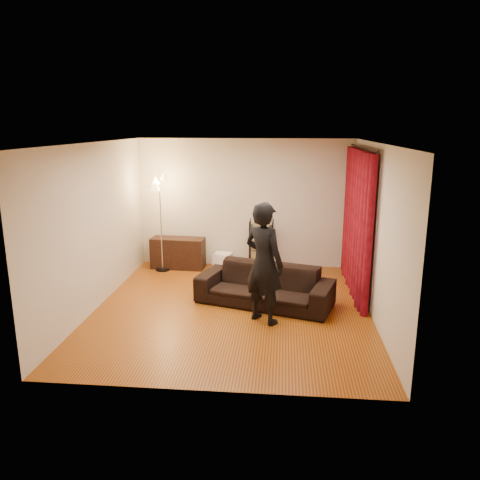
# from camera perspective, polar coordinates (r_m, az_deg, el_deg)

# --- Properties ---
(floor) EXTENTS (5.00, 5.00, 0.00)m
(floor) POSITION_cam_1_polar(r_m,az_deg,el_deg) (7.86, -0.94, -8.31)
(floor) COLOR #955411
(floor) RESTS_ON ground
(ceiling) EXTENTS (5.00, 5.00, 0.00)m
(ceiling) POSITION_cam_1_polar(r_m,az_deg,el_deg) (7.29, -1.03, 11.75)
(ceiling) COLOR white
(ceiling) RESTS_ON ground
(wall_back) EXTENTS (5.00, 0.00, 5.00)m
(wall_back) POSITION_cam_1_polar(r_m,az_deg,el_deg) (9.90, 0.62, 4.46)
(wall_back) COLOR beige
(wall_back) RESTS_ON ground
(wall_front) EXTENTS (5.00, 0.00, 5.00)m
(wall_front) POSITION_cam_1_polar(r_m,az_deg,el_deg) (5.07, -4.12, -4.80)
(wall_front) COLOR beige
(wall_front) RESTS_ON ground
(wall_left) EXTENTS (0.00, 5.00, 5.00)m
(wall_left) POSITION_cam_1_polar(r_m,az_deg,el_deg) (8.02, -17.17, 1.60)
(wall_left) COLOR beige
(wall_left) RESTS_ON ground
(wall_right) EXTENTS (0.00, 5.00, 5.00)m
(wall_right) POSITION_cam_1_polar(r_m,az_deg,el_deg) (7.55, 16.24, 0.93)
(wall_right) COLOR beige
(wall_right) RESTS_ON ground
(curtain_rod) EXTENTS (0.04, 2.65, 0.04)m
(curtain_rod) POSITION_cam_1_polar(r_m,az_deg,el_deg) (8.48, 14.74, 10.80)
(curtain_rod) COLOR black
(curtain_rod) RESTS_ON wall_right
(curtain) EXTENTS (0.22, 2.65, 2.55)m
(curtain) POSITION_cam_1_polar(r_m,az_deg,el_deg) (8.63, 14.08, 2.13)
(curtain) COLOR maroon
(curtain) RESTS_ON ground
(sofa) EXTENTS (2.43, 1.51, 0.66)m
(sofa) POSITION_cam_1_polar(r_m,az_deg,el_deg) (7.94, 3.01, -5.55)
(sofa) COLOR black
(sofa) RESTS_ON ground
(person) EXTENTS (0.82, 0.77, 1.88)m
(person) POSITION_cam_1_polar(r_m,az_deg,el_deg) (7.07, 2.94, -2.84)
(person) COLOR black
(person) RESTS_ON ground
(media_cabinet) EXTENTS (1.14, 0.49, 0.65)m
(media_cabinet) POSITION_cam_1_polar(r_m,az_deg,el_deg) (10.00, -7.56, -1.58)
(media_cabinet) COLOR black
(media_cabinet) RESTS_ON ground
(storage_boxes) EXTENTS (0.43, 0.38, 0.31)m
(storage_boxes) POSITION_cam_1_polar(r_m,az_deg,el_deg) (10.02, -2.12, -2.45)
(storage_boxes) COLOR silver
(storage_boxes) RESTS_ON ground
(wire_shelf) EXTENTS (0.54, 0.43, 1.05)m
(wire_shelf) POSITION_cam_1_polar(r_m,az_deg,el_deg) (9.83, 2.60, -0.54)
(wire_shelf) COLOR black
(wire_shelf) RESTS_ON ground
(floor_lamp) EXTENTS (0.39, 0.39, 1.98)m
(floor_lamp) POSITION_cam_1_polar(r_m,az_deg,el_deg) (9.73, -9.62, 1.95)
(floor_lamp) COLOR silver
(floor_lamp) RESTS_ON ground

